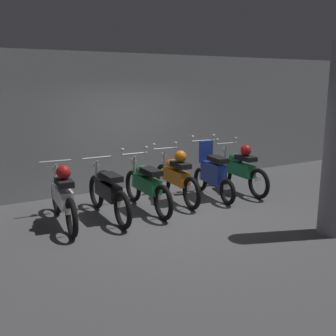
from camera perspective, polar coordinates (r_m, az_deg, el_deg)
name	(u,v)px	position (r m, az deg, el deg)	size (l,w,h in m)	color
ground_plane	(178,213)	(7.49, 1.39, -6.52)	(80.00, 80.00, 0.00)	#4C4C4F
back_wall	(125,122)	(9.19, -6.15, 6.62)	(16.00, 0.30, 3.04)	gray
motorbike_slot_0	(63,195)	(7.01, -14.91, -3.77)	(0.56, 1.95, 1.08)	black
motorbike_slot_1	(108,191)	(7.22, -8.68, -3.31)	(0.56, 1.95, 1.03)	black
motorbike_slot_2	(146,185)	(7.58, -3.14, -2.43)	(0.59, 1.95, 1.15)	black
motorbike_slot_3	(176,176)	(8.14, 1.18, -1.12)	(0.59, 1.95, 1.15)	black
motorbike_slot_4	(212,173)	(8.45, 6.42, -0.69)	(0.59, 1.68, 1.29)	black
motorbike_slot_5	(240,168)	(8.98, 10.29, -0.03)	(0.59, 1.95, 1.15)	black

